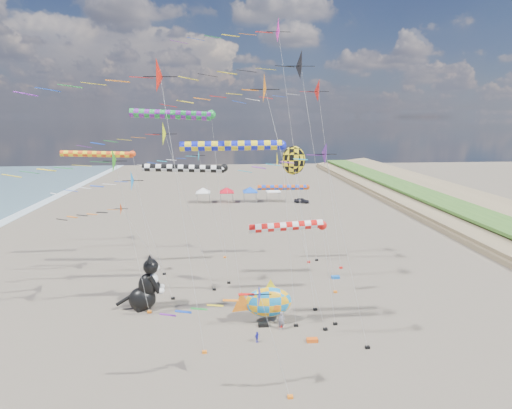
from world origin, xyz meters
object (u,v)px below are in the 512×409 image
Objects in this scene: cat_inflatable at (144,283)px; person_adult at (282,321)px; child_green at (262,306)px; fish_inflatable at (268,302)px; parked_car at (302,200)px; child_blue at (257,337)px.

cat_inflatable reaches higher than person_adult.
person_adult is at bearing -44.88° from child_green.
fish_inflatable is 51.18m from parked_car.
person_adult is 1.71× the size of child_blue.
child_green is at bearing 106.00° from person_adult.
person_adult is (12.37, -5.02, -1.81)m from cat_inflatable.
cat_inflatable is 11.91m from fish_inflatable.
fish_inflatable is 2.25m from child_green.
person_adult is (1.04, -1.40, -1.14)m from fish_inflatable.
cat_inflatable is 0.94× the size of fish_inflatable.
person_adult is at bearing -28.23° from cat_inflatable.
child_blue is at bearing -78.45° from child_green.
child_blue is (10.09, -6.82, -2.14)m from cat_inflatable.
fish_inflatable is 1.73× the size of parked_car.
fish_inflatable is 3.49× the size of person_adult.
child_green is 5.08m from child_blue.
parked_car reaches higher than child_blue.
fish_inflatable is at bearing -23.84° from cat_inflatable.
child_green is 1.29× the size of child_blue.
fish_inflatable is 3.74m from child_blue.
cat_inflatable reaches higher than child_green.
child_green is at bearing 36.48° from child_blue.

